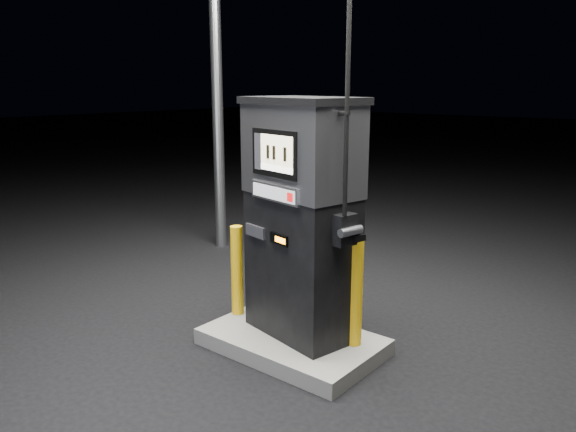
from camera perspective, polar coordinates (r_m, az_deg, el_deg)
The scene contains 5 objects.
ground at distance 5.39m, azimuth 0.43°, elevation -13.36°, with size 80.00×80.00×0.00m, color black.
pump_island at distance 5.36m, azimuth 0.43°, elevation -12.64°, with size 1.60×1.00×0.15m, color slate.
fuel_dispenser at distance 5.01m, azimuth 1.42°, elevation -0.09°, with size 1.25×0.85×4.48m.
bollard_left at distance 5.64m, azimuth -5.20°, elevation -5.53°, with size 0.12×0.12×0.91m, color #F2B50D.
bollard_right at distance 4.99m, azimuth 6.85°, elevation -7.75°, with size 0.13×0.13×0.97m, color #F2B50D.
Camera 1 is at (3.02, -3.76, 2.42)m, focal length 35.00 mm.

